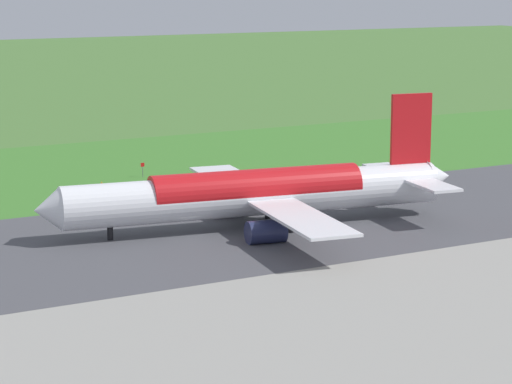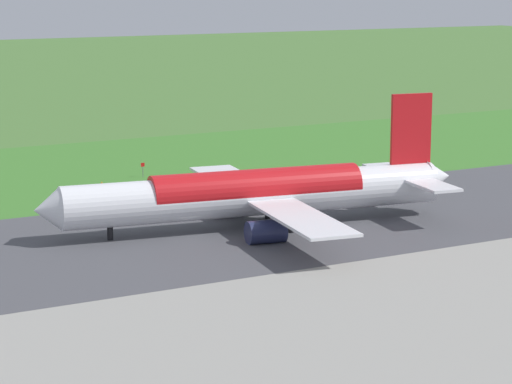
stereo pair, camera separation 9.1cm
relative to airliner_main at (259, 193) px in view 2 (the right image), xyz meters
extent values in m
plane|color=#477233|center=(9.74, -0.06, -4.35)|extent=(800.00, 800.00, 0.00)
cube|color=#47474C|center=(9.74, -0.06, -4.32)|extent=(600.00, 38.27, 0.06)
cube|color=#3C782B|center=(9.74, -35.08, -4.33)|extent=(600.00, 80.00, 0.04)
cylinder|color=white|center=(0.37, -0.06, -0.15)|extent=(48.24, 12.26, 5.20)
cone|color=white|center=(25.59, -3.84, -0.15)|extent=(3.70, 5.33, 4.94)
cone|color=white|center=(-24.55, 3.68, 0.45)|extent=(4.12, 4.89, 4.42)
cube|color=red|center=(-20.51, 3.08, 6.95)|extent=(5.61, 1.32, 9.00)
cube|color=white|center=(-19.70, 8.51, 0.65)|extent=(5.29, 9.49, 0.36)
cube|color=white|center=(-21.33, -2.36, 0.65)|extent=(5.29, 9.49, 0.36)
cube|color=white|center=(1.02, 10.97, -0.55)|extent=(9.20, 22.65, 0.35)
cube|color=white|center=(-2.25, -10.79, -0.55)|extent=(9.20, 22.65, 0.35)
cylinder|color=#23284C|center=(2.97, 7.14, -3.03)|extent=(4.87, 3.44, 2.80)
cylinder|color=#23284C|center=(0.75, -7.70, -3.03)|extent=(4.87, 3.44, 2.80)
cylinder|color=black|center=(18.41, -2.76, -2.64)|extent=(0.70, 0.70, 3.42)
cylinder|color=black|center=(-2.00, 4.34, -2.64)|extent=(0.70, 0.70, 3.42)
cylinder|color=black|center=(-3.19, -3.57, -2.64)|extent=(0.70, 0.70, 3.42)
cylinder|color=red|center=(0.37, -0.06, 0.37)|extent=(26.88, 9.08, 5.23)
cylinder|color=slate|center=(-0.19, -37.62, -3.52)|extent=(0.10, 0.10, 1.67)
cube|color=red|center=(-0.19, -37.64, -2.38)|extent=(0.60, 0.04, 0.60)
cone|color=orange|center=(7.51, -34.92, -4.08)|extent=(0.40, 0.40, 0.55)
camera|label=1|loc=(61.13, 111.65, 26.19)|focal=74.44mm
camera|label=2|loc=(61.05, 111.69, 26.19)|focal=74.44mm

